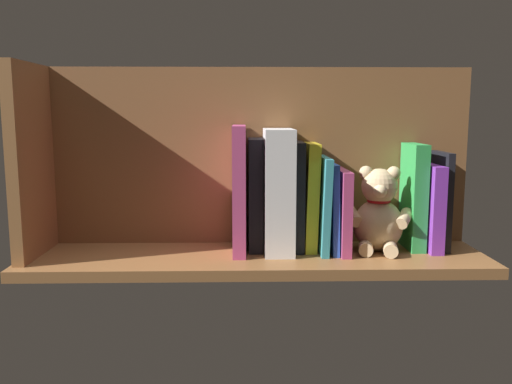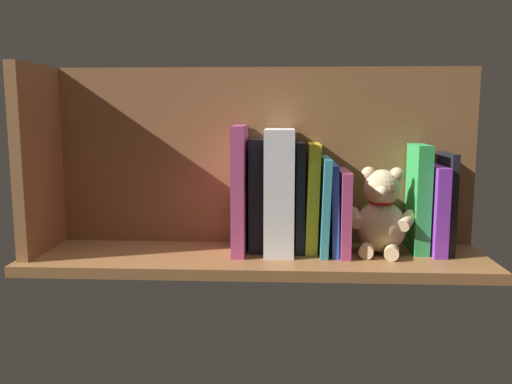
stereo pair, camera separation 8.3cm
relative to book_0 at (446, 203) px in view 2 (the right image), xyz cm
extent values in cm
cube|color=brown|center=(40.02, 3.67, -11.61)|extent=(95.52, 25.29, 2.20)
cube|color=brown|center=(40.02, -6.73, 9.08)|extent=(95.52, 1.50, 39.18)
cube|color=brown|center=(85.78, 3.67, 9.08)|extent=(2.40, 19.29, 39.18)
cube|color=black|center=(0.00, 0.00, 0.00)|extent=(1.44, 11.15, 21.03)
cube|color=purple|center=(2.51, 0.70, -1.33)|extent=(2.71, 12.56, 18.38)
cube|color=green|center=(5.84, -0.20, 0.86)|extent=(3.09, 10.75, 22.75)
ellipsoid|color=#D1B284|center=(13.84, 1.82, -5.00)|extent=(12.25, 11.40, 11.03)
sphere|color=#D1B284|center=(13.84, 1.82, 3.37)|extent=(7.59, 7.59, 7.59)
sphere|color=#D1B284|center=(11.06, 2.43, 6.21)|extent=(2.93, 2.93, 2.93)
sphere|color=#D1B284|center=(16.62, 1.22, 6.21)|extent=(2.93, 2.93, 2.93)
sphere|color=beige|center=(14.53, 4.97, 2.80)|extent=(2.93, 2.93, 2.93)
cylinder|color=#D1B284|center=(9.02, 4.29, -3.07)|extent=(5.09, 5.96, 4.08)
cylinder|color=#D1B284|center=(19.26, 2.05, -3.07)|extent=(3.29, 5.72, 4.08)
cylinder|color=#D1B284|center=(12.42, 6.94, -9.05)|extent=(3.75, 4.67, 2.93)
cylinder|color=#D1B284|center=(17.27, 5.87, -9.05)|extent=(3.75, 4.67, 2.93)
torus|color=red|center=(13.84, 1.82, 0.35)|extent=(5.99, 5.99, 0.86)
cube|color=#B23F72|center=(21.78, 1.77, -1.78)|extent=(2.01, 14.70, 17.47)
cube|color=blue|center=(23.89, 1.26, -1.08)|extent=(1.76, 13.68, 18.88)
cube|color=teal|center=(25.77, 1.54, -0.47)|extent=(2.13, 14.23, 20.13)
cube|color=yellow|center=(28.23, -0.14, 0.95)|extent=(3.06, 10.87, 22.99)
cube|color=black|center=(30.82, -0.05, 1.09)|extent=(1.81, 11.05, 23.22)
cube|color=silver|center=(35.21, 1.64, 2.47)|extent=(6.12, 14.23, 25.98)
cube|color=black|center=(40.22, -0.33, 1.43)|extent=(3.03, 10.49, 23.89)
cube|color=#B23F72|center=(43.51, 1.79, 2.84)|extent=(2.70, 14.72, 26.71)
camera|label=1|loc=(42.74, 113.86, 18.81)|focal=37.77mm
camera|label=2|loc=(34.43, 113.75, 18.81)|focal=37.77mm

